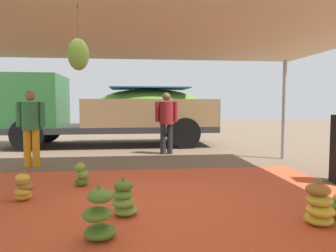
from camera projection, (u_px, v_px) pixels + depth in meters
name	position (u px, v px, depth m)	size (l,w,h in m)	color
ground_plane	(138.00, 164.00, 7.38)	(40.00, 40.00, 0.00)	brown
tarp_orange	(140.00, 203.00, 4.40)	(6.75, 4.57, 0.01)	#D1512D
tent_canopy	(138.00, 22.00, 4.13)	(8.00, 7.00, 2.62)	#9EA0A5
banana_bunch_0	(82.00, 175.00, 5.30)	(0.31, 0.32, 0.46)	#477523
banana_bunch_1	(124.00, 199.00, 3.90)	(0.43, 0.42, 0.50)	#75A83D
banana_bunch_2	(319.00, 206.00, 3.57)	(0.45, 0.49, 0.55)	gold
banana_bunch_3	(23.00, 188.00, 4.51)	(0.38, 0.35, 0.45)	gold
banana_bunch_8	(99.00, 216.00, 3.21)	(0.44, 0.44, 0.58)	#477523
cargo_truck_main	(105.00, 109.00, 10.68)	(7.24, 2.59, 2.40)	#2D2D2D
worker_0	(31.00, 123.00, 6.98)	(0.64, 0.39, 1.74)	orange
worker_1	(166.00, 118.00, 8.78)	(0.65, 0.39, 1.76)	#26262D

